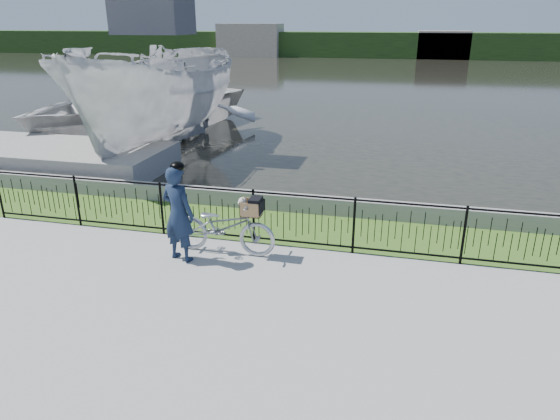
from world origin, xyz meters
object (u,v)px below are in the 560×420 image
(dock, at_px, (13,154))
(cyclist, at_px, (178,213))
(boat_near, at_px, (159,96))
(bicycle_rig, at_px, (224,226))
(boat_far, at_px, (136,106))

(dock, bearing_deg, cyclist, -32.02)
(cyclist, bearing_deg, boat_near, 118.09)
(dock, height_order, bicycle_rig, bicycle_rig)
(bicycle_rig, distance_m, cyclist, 0.93)
(cyclist, height_order, boat_near, boat_near)
(dock, bearing_deg, bicycle_rig, -27.47)
(dock, relative_size, boat_near, 1.05)
(bicycle_rig, height_order, boat_far, boat_far)
(cyclist, height_order, boat_far, boat_far)
(bicycle_rig, bearing_deg, dock, 152.53)
(bicycle_rig, bearing_deg, boat_near, 123.94)
(boat_far, bearing_deg, dock, -102.20)
(bicycle_rig, height_order, cyclist, cyclist)
(boat_near, distance_m, boat_far, 4.35)
(dock, xyz_separation_m, boat_far, (1.22, 5.65, 0.69))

